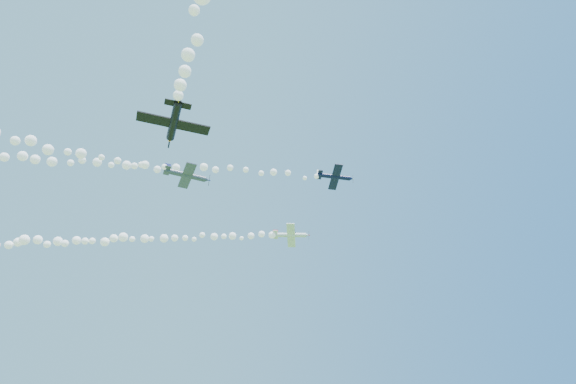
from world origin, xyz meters
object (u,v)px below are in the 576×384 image
object	(u,v)px
plane_grey	(187,175)
plane_black	(174,122)
plane_navy	(335,177)
plane_white	(291,235)

from	to	relation	value
plane_grey	plane_black	bearing A→B (deg)	-103.82
plane_navy	plane_grey	bearing A→B (deg)	-164.16
plane_black	plane_white	bearing A→B (deg)	-36.95
plane_white	plane_grey	world-z (taller)	plane_white
plane_navy	plane_black	size ratio (longest dim) A/B	0.87
plane_navy	plane_black	bearing A→B (deg)	-133.66
plane_white	plane_navy	world-z (taller)	plane_navy
plane_navy	plane_black	xyz separation A→B (m)	(-29.32, -19.23, -12.68)
plane_white	plane_navy	distance (m)	17.86
plane_black	plane_grey	bearing A→B (deg)	-12.03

